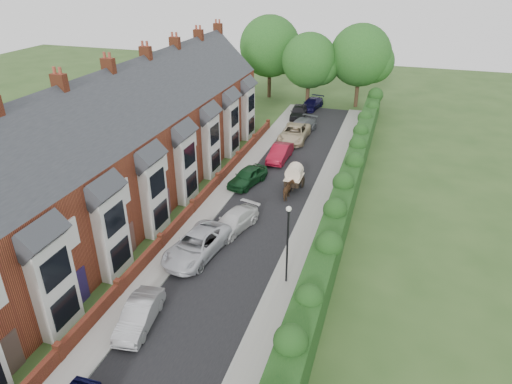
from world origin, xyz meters
TOP-DOWN VIEW (x-y plane):
  - ground at (0.00, 0.00)m, footprint 140.00×140.00m
  - road at (-0.50, 11.00)m, footprint 6.00×58.00m
  - pavement_hedge_side at (3.60, 11.00)m, footprint 2.20×58.00m
  - pavement_house_side at (-4.35, 11.00)m, footprint 1.70×58.00m
  - kerb_hedge_side at (2.55, 11.00)m, footprint 0.18×58.00m
  - kerb_house_side at (-3.55, 11.00)m, footprint 0.18×58.00m
  - hedge at (5.40, 11.00)m, footprint 2.10×58.00m
  - terrace_row at (-10.87, 9.98)m, footprint 9.05×40.50m
  - garden_wall_row at (-5.35, 10.00)m, footprint 0.35×40.35m
  - lamppost at (3.40, 4.00)m, footprint 0.32×0.32m
  - tree_far_left at (-2.65, 40.08)m, footprint 7.14×6.80m
  - tree_far_right at (3.39, 42.08)m, footprint 7.98×7.60m
  - tree_far_back at (-8.59, 43.08)m, footprint 8.40×8.00m
  - car_silver_a at (-3.00, -1.70)m, footprint 1.96×4.21m
  - car_silver_b at (-2.77, 5.00)m, footprint 3.29×5.85m
  - car_white at (-1.60, 8.69)m, footprint 2.98×4.92m
  - car_green at (-3.00, 15.85)m, footprint 2.80×4.68m
  - car_red at (-1.76, 21.80)m, footprint 1.67×4.50m
  - car_beige at (-1.71, 27.40)m, footprint 2.75×5.82m
  - car_grey at (-1.60, 29.82)m, footprint 3.30×5.51m
  - car_black at (-3.00, 35.00)m, footprint 2.35×4.73m
  - horse at (0.93, 14.41)m, footprint 0.78×1.67m
  - horse_cart at (0.93, 16.20)m, footprint 1.40×3.09m
  - car_extra_far at (-2.24, 39.20)m, footprint 2.66×4.90m

SIDE VIEW (x-z plane):
  - ground at x=0.00m, z-range 0.00..0.00m
  - road at x=-0.50m, z-range 0.00..0.02m
  - pavement_hedge_side at x=3.60m, z-range 0.00..0.12m
  - pavement_house_side at x=-4.35m, z-range 0.00..0.12m
  - kerb_hedge_side at x=2.55m, z-range 0.00..0.13m
  - kerb_house_side at x=-3.55m, z-range 0.00..0.13m
  - garden_wall_row at x=-5.35m, z-range -0.09..1.01m
  - car_white at x=-1.60m, z-range 0.00..1.33m
  - car_silver_a at x=-3.00m, z-range 0.00..1.34m
  - car_extra_far at x=-2.24m, z-range 0.00..1.35m
  - horse at x=0.93m, z-range 0.00..1.40m
  - car_red at x=-1.76m, z-range 0.00..1.47m
  - car_green at x=-3.00m, z-range 0.00..1.49m
  - car_grey at x=-1.60m, z-range 0.00..1.50m
  - car_silver_b at x=-2.77m, z-range 0.00..1.54m
  - car_black at x=-3.00m, z-range 0.00..1.55m
  - car_beige at x=-1.71m, z-range 0.00..1.61m
  - horse_cart at x=0.93m, z-range 0.16..2.39m
  - hedge at x=5.40m, z-range 0.18..3.03m
  - lamppost at x=3.40m, z-range 0.72..5.88m
  - terrace_row at x=-10.87m, z-range -1.28..10.22m
  - tree_far_left at x=-2.65m, z-range 1.07..10.36m
  - tree_far_right at x=3.39m, z-range 1.16..11.47m
  - tree_far_back at x=-8.59m, z-range 1.21..12.03m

